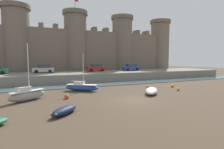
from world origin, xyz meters
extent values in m
plane|color=#4C3D2D|center=(0.00, 0.00, 0.00)|extent=(160.00, 160.00, 0.00)
cube|color=slate|center=(0.00, 12.42, 0.05)|extent=(80.00, 4.50, 0.10)
cube|color=slate|center=(0.00, 19.67, 0.86)|extent=(66.39, 10.00, 1.71)
cube|color=#706354|center=(0.00, 30.13, 5.98)|extent=(54.39, 2.80, 11.95)
cylinder|color=#706354|center=(-13.60, 30.13, 7.91)|extent=(5.73, 5.73, 15.82)
cylinder|color=#675B4D|center=(-13.60, 30.13, 16.32)|extent=(6.42, 6.42, 1.00)
cylinder|color=#706354|center=(0.00, 30.13, 7.91)|extent=(5.73, 5.73, 15.82)
cylinder|color=#675B4D|center=(0.00, 30.13, 16.32)|extent=(6.42, 6.42, 1.00)
cylinder|color=#4C4742|center=(0.00, 30.13, 18.32)|extent=(0.10, 0.10, 3.00)
cube|color=red|center=(0.45, 30.13, 19.52)|extent=(0.80, 0.04, 0.50)
cylinder|color=#706354|center=(13.60, 30.13, 7.91)|extent=(5.73, 5.73, 15.82)
cylinder|color=#675B4D|center=(13.60, 30.13, 16.32)|extent=(6.42, 6.42, 1.00)
cylinder|color=#706354|center=(27.19, 30.13, 7.91)|extent=(5.73, 5.73, 15.82)
cylinder|color=#675B4D|center=(27.19, 30.13, 16.32)|extent=(6.42, 6.42, 1.00)
cube|color=#6A5E4F|center=(-8.34, 30.13, 12.50)|extent=(1.10, 2.52, 1.10)
cube|color=#6A5E4F|center=(-5.00, 30.13, 12.50)|extent=(1.10, 2.52, 1.10)
cube|color=#6A5E4F|center=(5.00, 30.13, 12.50)|extent=(1.10, 2.52, 1.10)
cube|color=#6A5E4F|center=(8.34, 30.13, 12.50)|extent=(1.10, 2.52, 1.10)
cube|color=#6A5E4F|center=(18.35, 30.13, 12.50)|extent=(1.10, 2.52, 1.10)
cube|color=#6A5E4F|center=(21.68, 30.13, 12.50)|extent=(1.10, 2.52, 1.10)
ellipsoid|color=silver|center=(3.84, 2.21, 0.39)|extent=(3.65, 4.00, 0.78)
ellipsoid|color=white|center=(3.84, 2.21, 0.45)|extent=(2.94, 3.25, 0.43)
cube|color=beige|center=(4.03, 2.44, 0.49)|extent=(1.10, 0.95, 0.06)
cube|color=beige|center=(2.87, 1.01, 0.47)|extent=(0.81, 0.73, 0.08)
ellipsoid|color=#234793|center=(-3.87, 7.72, 0.46)|extent=(4.63, 3.76, 0.92)
cube|color=silver|center=(-3.87, 7.72, 0.88)|extent=(4.06, 3.28, 0.08)
cube|color=silver|center=(-4.17, 7.93, 1.14)|extent=(1.55, 1.41, 0.44)
cylinder|color=silver|center=(-3.67, 7.58, 3.09)|extent=(0.10, 0.10, 4.33)
cylinder|color=silver|center=(-4.27, 8.00, 1.37)|extent=(1.82, 1.32, 0.08)
ellipsoid|color=#141E3D|center=(-7.64, -2.04, 0.32)|extent=(2.77, 2.70, 0.65)
ellipsoid|color=navy|center=(-7.64, -2.04, 0.38)|extent=(2.25, 2.19, 0.35)
cube|color=beige|center=(-7.48, -1.90, 0.42)|extent=(0.72, 0.74, 0.06)
cube|color=beige|center=(-8.46, -2.82, 0.40)|extent=(0.57, 0.58, 0.08)
ellipsoid|color=gray|center=(-10.55, 4.28, 0.54)|extent=(3.97, 3.03, 1.08)
cube|color=silver|center=(-10.55, 4.28, 1.04)|extent=(3.48, 2.64, 0.08)
cube|color=silver|center=(-10.81, 4.11, 1.30)|extent=(1.30, 1.14, 0.44)
cylinder|color=silver|center=(-10.38, 4.39, 3.59)|extent=(0.10, 0.10, 5.03)
cylinder|color=silver|center=(-10.90, 4.05, 1.53)|extent=(1.60, 1.07, 0.08)
sphere|color=orange|center=(8.72, 2.58, 0.21)|extent=(0.42, 0.42, 0.42)
sphere|color=#E04C1E|center=(5.77, 5.78, 0.21)|extent=(0.43, 0.43, 0.43)
sphere|color=orange|center=(10.07, 5.22, 0.24)|extent=(0.48, 0.48, 0.48)
sphere|color=#E04C1E|center=(-6.60, 3.54, 0.26)|extent=(0.52, 0.52, 0.52)
cube|color=#263F99|center=(11.29, 20.78, 2.31)|extent=(4.13, 1.78, 0.80)
cube|color=#2D3842|center=(11.44, 20.77, 3.01)|extent=(2.28, 1.54, 0.64)
cylinder|color=black|center=(10.00, 19.95, 2.03)|extent=(0.64, 0.19, 0.64)
cylinder|color=black|center=(10.04, 21.65, 2.03)|extent=(0.64, 0.19, 0.64)
cylinder|color=black|center=(12.55, 19.90, 2.03)|extent=(0.64, 0.19, 0.64)
cylinder|color=black|center=(12.58, 21.60, 2.03)|extent=(0.64, 0.19, 0.64)
cube|color=red|center=(2.77, 21.81, 2.31)|extent=(4.13, 1.78, 0.80)
cube|color=#2D3842|center=(2.92, 21.81, 3.01)|extent=(2.28, 1.54, 0.64)
cylinder|color=black|center=(1.49, 20.99, 2.03)|extent=(0.64, 0.19, 0.64)
cylinder|color=black|center=(1.52, 22.69, 2.03)|extent=(0.64, 0.19, 0.64)
cylinder|color=black|center=(4.03, 20.94, 2.03)|extent=(0.64, 0.19, 0.64)
cylinder|color=black|center=(4.06, 22.64, 2.03)|extent=(0.64, 0.19, 0.64)
cylinder|color=black|center=(-15.23, 20.11, 2.03)|extent=(0.64, 0.19, 0.64)
cylinder|color=black|center=(-15.20, 21.81, 2.03)|extent=(0.64, 0.19, 0.64)
cube|color=#B2B5B7|center=(-8.41, 21.92, 2.31)|extent=(4.13, 1.78, 0.80)
cube|color=#2D3842|center=(-8.26, 21.92, 3.01)|extent=(2.28, 1.54, 0.64)
cylinder|color=black|center=(-9.70, 21.10, 2.03)|extent=(0.64, 0.19, 0.64)
cylinder|color=black|center=(-9.67, 22.79, 2.03)|extent=(0.64, 0.19, 0.64)
cylinder|color=black|center=(-7.16, 21.05, 2.03)|extent=(0.64, 0.19, 0.64)
cylinder|color=black|center=(-7.13, 22.75, 2.03)|extent=(0.64, 0.19, 0.64)
camera|label=1|loc=(-9.53, -16.09, 4.39)|focal=28.00mm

